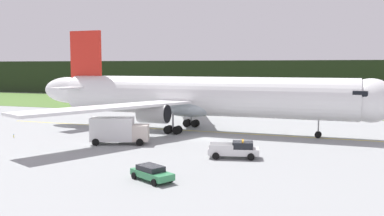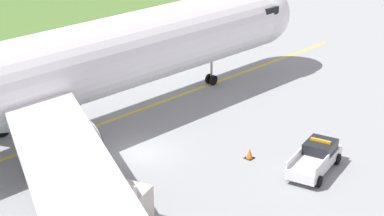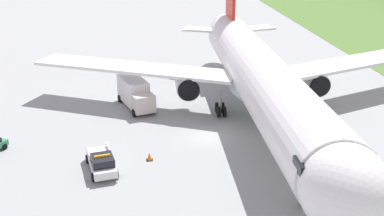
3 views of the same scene
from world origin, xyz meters
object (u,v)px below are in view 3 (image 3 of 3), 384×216
Objects in this scene: ops_pickup_truck at (102,162)px; airliner at (260,78)px; catering_truck at (135,93)px; apron_cone at (149,156)px.

airliner is at bearing 120.03° from ops_pickup_truck.
ops_pickup_truck is 0.75× the size of catering_truck.
ops_pickup_truck reaches higher than apron_cone.
catering_truck is (-6.32, -13.47, -3.40)m from airliner.
catering_truck reaches higher than ops_pickup_truck.
catering_truck is 14.31m from apron_cone.
airliner reaches higher than catering_truck.
apron_cone is at bearing 111.28° from ops_pickup_truck.
airliner is 9.63× the size of ops_pickup_truck.
airliner is at bearing 122.78° from apron_cone.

